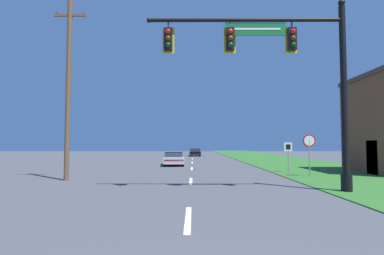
{
  "coord_description": "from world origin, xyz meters",
  "views": [
    {
      "loc": [
        0.14,
        -1.95,
        1.96
      ],
      "look_at": [
        0.0,
        26.48,
        3.54
      ],
      "focal_mm": 28.0,
      "sensor_mm": 36.0,
      "label": 1
    }
  ],
  "objects_px": {
    "car_ahead": "(174,159)",
    "route_sign_post": "(288,150)",
    "stop_sign": "(309,146)",
    "utility_pole_near": "(68,86)",
    "signal_mast": "(290,71)",
    "far_car": "(195,152)"
  },
  "relations": [
    {
      "from": "car_ahead",
      "to": "route_sign_post",
      "type": "distance_m",
      "value": 11.07
    },
    {
      "from": "stop_sign",
      "to": "utility_pole_near",
      "type": "height_order",
      "value": "utility_pole_near"
    },
    {
      "from": "utility_pole_near",
      "to": "signal_mast",
      "type": "bearing_deg",
      "value": -19.68
    },
    {
      "from": "route_sign_post",
      "to": "utility_pole_near",
      "type": "height_order",
      "value": "utility_pole_near"
    },
    {
      "from": "stop_sign",
      "to": "utility_pole_near",
      "type": "bearing_deg",
      "value": -173.0
    },
    {
      "from": "stop_sign",
      "to": "signal_mast",
      "type": "bearing_deg",
      "value": -117.29
    },
    {
      "from": "car_ahead",
      "to": "utility_pole_near",
      "type": "relative_size",
      "value": 0.45
    },
    {
      "from": "car_ahead",
      "to": "route_sign_post",
      "type": "relative_size",
      "value": 2.21
    },
    {
      "from": "route_sign_post",
      "to": "utility_pole_near",
      "type": "xyz_separation_m",
      "value": [
        -13.39,
        -4.34,
        3.65
      ]
    },
    {
      "from": "car_ahead",
      "to": "far_car",
      "type": "xyz_separation_m",
      "value": [
        2.11,
        21.71,
        0.0
      ]
    },
    {
      "from": "signal_mast",
      "to": "route_sign_post",
      "type": "bearing_deg",
      "value": 73.37
    },
    {
      "from": "car_ahead",
      "to": "utility_pole_near",
      "type": "xyz_separation_m",
      "value": [
        -5.05,
        -11.57,
        4.57
      ]
    },
    {
      "from": "route_sign_post",
      "to": "signal_mast",
      "type": "bearing_deg",
      "value": -106.63
    },
    {
      "from": "signal_mast",
      "to": "far_car",
      "type": "relative_size",
      "value": 1.81
    },
    {
      "from": "stop_sign",
      "to": "route_sign_post",
      "type": "relative_size",
      "value": 1.23
    },
    {
      "from": "far_car",
      "to": "route_sign_post",
      "type": "height_order",
      "value": "route_sign_post"
    },
    {
      "from": "route_sign_post",
      "to": "car_ahead",
      "type": "bearing_deg",
      "value": 139.09
    },
    {
      "from": "utility_pole_near",
      "to": "far_car",
      "type": "bearing_deg",
      "value": 77.86
    },
    {
      "from": "far_car",
      "to": "utility_pole_near",
      "type": "distance_m",
      "value": 34.35
    },
    {
      "from": "car_ahead",
      "to": "stop_sign",
      "type": "distance_m",
      "value": 13.26
    },
    {
      "from": "far_car",
      "to": "route_sign_post",
      "type": "bearing_deg",
      "value": -77.85
    },
    {
      "from": "route_sign_post",
      "to": "far_car",
      "type": "bearing_deg",
      "value": 102.15
    }
  ]
}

